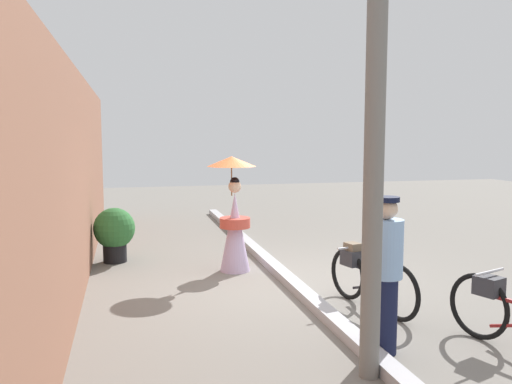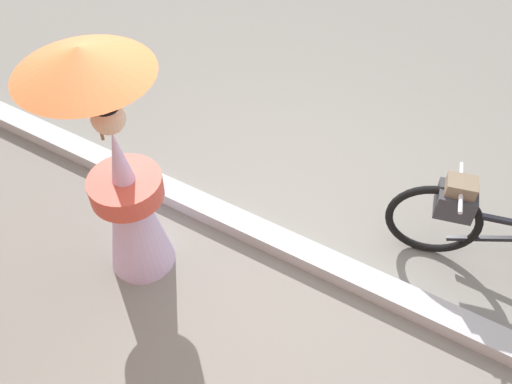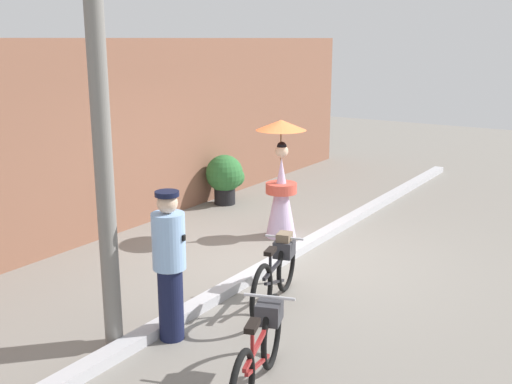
{
  "view_description": "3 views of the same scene",
  "coord_description": "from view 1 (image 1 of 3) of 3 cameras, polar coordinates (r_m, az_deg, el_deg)",
  "views": [
    {
      "loc": [
        -7.47,
        2.29,
        2.21
      ],
      "look_at": [
        0.62,
        0.32,
        1.29
      ],
      "focal_mm": 37.51,
      "sensor_mm": 36.0,
      "label": 1
    },
    {
      "loc": [
        -1.16,
        2.29,
        3.34
      ],
      "look_at": [
        -0.1,
        0.49,
        1.11
      ],
      "focal_mm": 37.77,
      "sensor_mm": 36.0,
      "label": 2
    },
    {
      "loc": [
        -7.09,
        -4.14,
        3.06
      ],
      "look_at": [
        -0.25,
        0.39,
        0.98
      ],
      "focal_mm": 42.67,
      "sensor_mm": 36.0,
      "label": 3
    }
  ],
  "objects": [
    {
      "name": "utility_pole",
      "position": [
        4.78,
        12.59,
        8.4
      ],
      "size": [
        0.18,
        0.18,
        4.8
      ],
      "primitive_type": "cylinder",
      "color": "slate",
      "rests_on": "ground_plane"
    },
    {
      "name": "building_wall",
      "position": [
        7.55,
        -19.71,
        0.75
      ],
      "size": [
        14.0,
        0.4,
        3.06
      ],
      "primitive_type": "cube",
      "color": "brown",
      "rests_on": "ground_plane"
    },
    {
      "name": "bicycle_near_officer",
      "position": [
        7.0,
        11.78,
        -8.73
      ],
      "size": [
        1.61,
        0.57,
        0.78
      ],
      "color": "black",
      "rests_on": "ground_plane"
    },
    {
      "name": "potted_plant_by_door",
      "position": [
        9.54,
        -14.79,
        -4.07
      ],
      "size": [
        0.72,
        0.7,
        0.94
      ],
      "color": "black",
      "rests_on": "ground_plane"
    },
    {
      "name": "sidewalk_curb",
      "position": [
        8.11,
        3.28,
        -9.12
      ],
      "size": [
        14.0,
        0.2,
        0.12
      ],
      "primitive_type": "cube",
      "color": "#B2B2B7",
      "rests_on": "ground_plane"
    },
    {
      "name": "person_officer",
      "position": [
        5.53,
        13.63,
        -8.21
      ],
      "size": [
        0.34,
        0.38,
        1.59
      ],
      "color": "#141938",
      "rests_on": "ground_plane"
    },
    {
      "name": "person_with_parasol",
      "position": [
        8.56,
        -2.34,
        -2.39
      ],
      "size": [
        0.78,
        0.78,
        1.85
      ],
      "color": "silver",
      "rests_on": "ground_plane"
    },
    {
      "name": "ground_plane",
      "position": [
        8.12,
        3.28,
        -9.52
      ],
      "size": [
        30.0,
        30.0,
        0.0
      ],
      "primitive_type": "plane",
      "color": "gray"
    }
  ]
}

